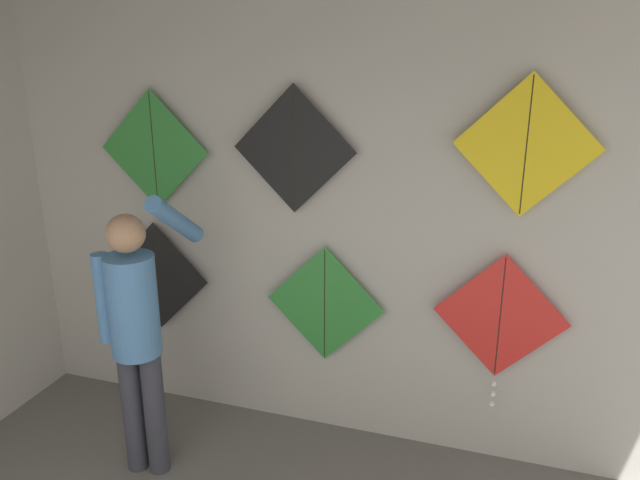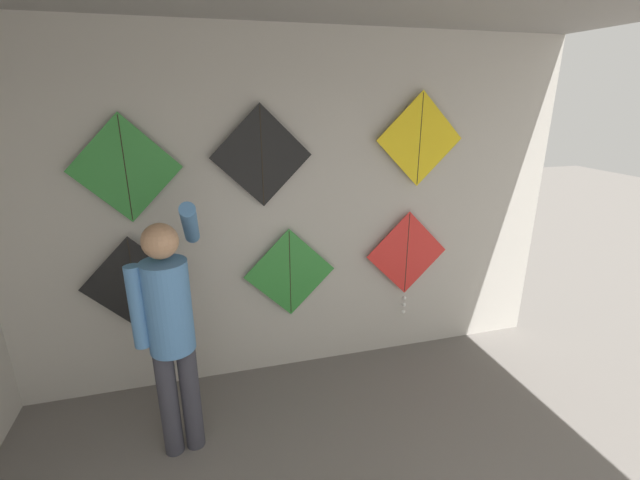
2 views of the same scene
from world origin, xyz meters
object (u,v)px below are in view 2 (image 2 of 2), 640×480
(kite_2, at_px, (407,256))
(kite_3, at_px, (125,169))
(shopkeeper, at_px, (170,322))
(kite_0, at_px, (134,284))
(kite_5, at_px, (420,140))
(kite_4, at_px, (262,156))
(kite_1, at_px, (290,273))

(kite_2, xyz_separation_m, kite_3, (-2.20, 0.00, 0.87))
(kite_2, bearing_deg, shopkeeper, -160.47)
(shopkeeper, distance_m, kite_2, 2.08)
(shopkeeper, distance_m, kite_0, 0.76)
(kite_5, bearing_deg, kite_2, -179.32)
(kite_3, xyz_separation_m, kite_5, (2.25, 0.00, 0.14))
(shopkeeper, height_order, kite_5, kite_5)
(kite_0, height_order, kite_5, kite_5)
(kite_4, bearing_deg, shopkeeper, -135.54)
(shopkeeper, relative_size, kite_2, 1.77)
(shopkeeper, relative_size, kite_4, 2.25)
(shopkeeper, relative_size, kite_5, 2.25)
(kite_1, bearing_deg, kite_5, 0.00)
(kite_1, bearing_deg, kite_3, 180.00)
(kite_3, distance_m, kite_5, 2.25)
(kite_1, xyz_separation_m, kite_4, (-0.19, 0.00, 0.97))
(kite_5, bearing_deg, kite_1, 180.00)
(kite_1, xyz_separation_m, kite_2, (1.06, -0.00, 0.04))
(kite_2, bearing_deg, kite_0, 179.99)
(shopkeeper, distance_m, kite_3, 1.13)
(kite_3, relative_size, kite_5, 1.00)
(kite_1, distance_m, kite_2, 1.06)
(kite_3, relative_size, kite_4, 1.00)
(kite_1, relative_size, kite_5, 1.00)
(kite_1, height_order, kite_4, kite_4)
(kite_0, relative_size, kite_5, 1.00)
(shopkeeper, bearing_deg, kite_5, 11.00)
(kite_1, bearing_deg, kite_0, 180.00)
(kite_5, bearing_deg, kite_4, 180.00)
(kite_3, bearing_deg, shopkeeper, -70.86)
(shopkeeper, distance_m, kite_5, 2.35)
(kite_1, distance_m, kite_4, 0.98)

